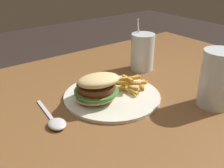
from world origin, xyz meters
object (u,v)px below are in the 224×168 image
object	(u,v)px
spoon	(56,123)
beer_glass	(217,80)
meal_plate_near	(105,91)
juice_glass	(142,53)

from	to	relation	value
spoon	beer_glass	bearing A→B (deg)	71.48
beer_glass	spoon	size ratio (longest dim) A/B	0.90
meal_plate_near	juice_glass	size ratio (longest dim) A/B	1.56
juice_glass	spoon	distance (m)	0.45
meal_plate_near	beer_glass	size ratio (longest dim) A/B	1.79
beer_glass	juice_glass	xyz separation A→B (m)	(-0.02, -0.32, -0.01)
meal_plate_near	spoon	distance (m)	0.18
beer_glass	spoon	xyz separation A→B (m)	(0.40, -0.18, -0.07)
beer_glass	spoon	world-z (taller)	beer_glass
spoon	meal_plate_near	bearing A→B (deg)	104.30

